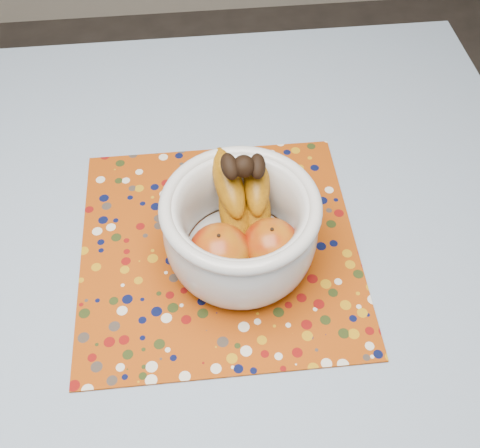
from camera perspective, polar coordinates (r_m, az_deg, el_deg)
The scene contains 4 objects.
table at distance 0.87m, azimuth -9.29°, elevation -12.52°, with size 1.20×1.20×0.75m.
tablecloth at distance 0.80m, azimuth -10.05°, elevation -10.01°, with size 1.32×1.32×0.01m, color #617DA2.
placemat at distance 0.84m, azimuth -2.13°, elevation -2.32°, with size 0.41×0.41×0.00m, color #913707.
fruit_bowl at distance 0.77m, azimuth 0.21°, elevation 0.06°, with size 0.21×0.22×0.17m.
Camera 1 is at (0.10, -0.37, 1.45)m, focal length 42.00 mm.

